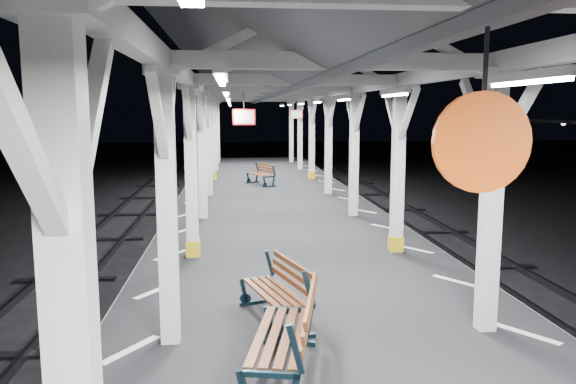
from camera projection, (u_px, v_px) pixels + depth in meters
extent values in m
plane|color=black|center=(310.00, 345.00, 9.18)|extent=(120.00, 120.00, 0.00)
cube|color=black|center=(310.00, 316.00, 9.11)|extent=(6.00, 50.00, 1.00)
cube|color=silver|center=(156.00, 291.00, 8.80)|extent=(1.00, 48.00, 0.01)
cube|color=silver|center=(457.00, 281.00, 9.28)|extent=(1.00, 48.00, 0.01)
cube|color=#2D2D33|center=(27.00, 352.00, 8.74)|extent=(0.08, 60.00, 0.16)
cube|color=#2D2D33|center=(567.00, 330.00, 9.61)|extent=(0.08, 60.00, 0.16)
cube|color=silver|center=(73.00, 362.00, 2.70)|extent=(0.22, 0.22, 3.20)
cube|color=silver|center=(52.00, 6.00, 2.47)|extent=(0.40, 0.40, 0.12)
cube|color=silver|center=(89.00, 121.00, 3.08)|extent=(0.10, 0.99, 0.99)
cube|color=silver|center=(12.00, 126.00, 2.00)|extent=(0.10, 0.99, 0.99)
cube|color=silver|center=(167.00, 213.00, 6.64)|extent=(0.22, 0.22, 3.20)
cube|color=silver|center=(163.00, 70.00, 6.41)|extent=(0.40, 0.40, 0.12)
cube|color=silver|center=(169.00, 115.00, 7.02)|extent=(0.10, 0.99, 0.99)
cube|color=silver|center=(158.00, 116.00, 5.94)|extent=(0.10, 0.99, 0.99)
cube|color=silver|center=(191.00, 175.00, 10.58)|extent=(0.22, 0.22, 3.20)
cube|color=silver|center=(189.00, 86.00, 10.34)|extent=(0.40, 0.40, 0.12)
cube|color=gold|center=(193.00, 248.00, 10.79)|extent=(0.26, 0.26, 0.30)
cube|color=silver|center=(192.00, 113.00, 10.96)|extent=(0.10, 0.99, 0.99)
cube|color=silver|center=(187.00, 114.00, 9.88)|extent=(0.10, 0.99, 0.99)
cube|color=silver|center=(202.00, 158.00, 14.52)|extent=(0.22, 0.22, 3.20)
cube|color=silver|center=(201.00, 93.00, 14.28)|extent=(0.40, 0.40, 0.12)
cube|color=silver|center=(202.00, 113.00, 14.90)|extent=(0.10, 0.99, 0.99)
cube|color=silver|center=(200.00, 113.00, 13.82)|extent=(0.10, 0.99, 0.99)
cube|color=silver|center=(209.00, 148.00, 18.46)|extent=(0.22, 0.22, 3.20)
cube|color=silver|center=(208.00, 96.00, 18.22)|extent=(0.40, 0.40, 0.12)
cube|color=silver|center=(209.00, 112.00, 18.84)|extent=(0.10, 0.99, 0.99)
cube|color=silver|center=(207.00, 112.00, 17.75)|extent=(0.10, 0.99, 0.99)
cube|color=silver|center=(213.00, 141.00, 22.40)|extent=(0.22, 0.22, 3.20)
cube|color=silver|center=(212.00, 99.00, 22.16)|extent=(0.40, 0.40, 0.12)
cube|color=gold|center=(213.00, 176.00, 22.60)|extent=(0.26, 0.26, 0.30)
cube|color=silver|center=(213.00, 112.00, 22.78)|extent=(0.10, 0.99, 0.99)
cube|color=silver|center=(212.00, 112.00, 21.69)|extent=(0.10, 0.99, 0.99)
cube|color=silver|center=(216.00, 136.00, 26.34)|extent=(0.22, 0.22, 3.20)
cube|color=silver|center=(215.00, 101.00, 26.10)|extent=(0.40, 0.40, 0.12)
cube|color=silver|center=(215.00, 112.00, 26.72)|extent=(0.10, 0.99, 0.99)
cube|color=silver|center=(215.00, 112.00, 25.63)|extent=(0.10, 0.99, 0.99)
cube|color=silver|center=(218.00, 133.00, 30.28)|extent=(0.22, 0.22, 3.20)
cube|color=silver|center=(217.00, 102.00, 30.04)|extent=(0.40, 0.40, 0.12)
cube|color=silver|center=(218.00, 112.00, 30.65)|extent=(0.10, 0.99, 0.99)
cube|color=silver|center=(217.00, 112.00, 29.57)|extent=(0.10, 0.99, 0.99)
cube|color=silver|center=(491.00, 207.00, 7.03)|extent=(0.22, 0.22, 3.20)
cube|color=silver|center=(498.00, 73.00, 6.80)|extent=(0.40, 0.40, 0.12)
cube|color=silver|center=(476.00, 115.00, 7.41)|extent=(0.10, 0.99, 0.99)
cube|color=silver|center=(518.00, 115.00, 6.33)|extent=(0.10, 0.99, 0.99)
cube|color=silver|center=(398.00, 173.00, 10.97)|extent=(0.22, 0.22, 3.20)
cube|color=silver|center=(400.00, 87.00, 10.73)|extent=(0.40, 0.40, 0.12)
cube|color=gold|center=(396.00, 243.00, 11.18)|extent=(0.26, 0.26, 0.30)
cube|color=silver|center=(392.00, 113.00, 11.35)|extent=(0.10, 0.99, 0.99)
cube|color=silver|center=(408.00, 114.00, 10.27)|extent=(0.10, 0.99, 0.99)
cube|color=silver|center=(354.00, 156.00, 14.91)|extent=(0.22, 0.22, 3.20)
cube|color=silver|center=(355.00, 93.00, 14.67)|extent=(0.40, 0.40, 0.12)
cube|color=silver|center=(350.00, 113.00, 15.29)|extent=(0.10, 0.99, 0.99)
cube|color=silver|center=(359.00, 113.00, 14.21)|extent=(0.10, 0.99, 0.99)
cube|color=silver|center=(328.00, 147.00, 18.85)|extent=(0.22, 0.22, 3.20)
cube|color=silver|center=(329.00, 97.00, 18.61)|extent=(0.40, 0.40, 0.12)
cube|color=silver|center=(326.00, 112.00, 19.23)|extent=(0.10, 0.99, 0.99)
cube|color=silver|center=(332.00, 112.00, 18.14)|extent=(0.10, 0.99, 0.99)
cube|color=silver|center=(312.00, 141.00, 22.79)|extent=(0.22, 0.22, 3.20)
cube|color=silver|center=(312.00, 99.00, 22.55)|extent=(0.40, 0.40, 0.12)
cube|color=gold|center=(312.00, 175.00, 23.00)|extent=(0.26, 0.26, 0.30)
cube|color=silver|center=(310.00, 112.00, 23.17)|extent=(0.10, 0.99, 0.99)
cube|color=silver|center=(314.00, 112.00, 22.08)|extent=(0.10, 0.99, 0.99)
cube|color=silver|center=(300.00, 136.00, 26.73)|extent=(0.22, 0.22, 3.20)
cube|color=silver|center=(300.00, 101.00, 26.49)|extent=(0.40, 0.40, 0.12)
cube|color=silver|center=(299.00, 112.00, 27.11)|extent=(0.10, 0.99, 0.99)
cube|color=silver|center=(302.00, 112.00, 26.02)|extent=(0.10, 0.99, 0.99)
cube|color=silver|center=(291.00, 133.00, 30.67)|extent=(0.22, 0.22, 3.20)
cube|color=silver|center=(291.00, 102.00, 30.43)|extent=(0.40, 0.40, 0.12)
cube|color=silver|center=(290.00, 112.00, 31.05)|extent=(0.10, 0.99, 0.99)
cube|color=silver|center=(292.00, 112.00, 29.96)|extent=(0.10, 0.99, 0.99)
cube|color=silver|center=(179.00, 72.00, 8.36)|extent=(0.18, 48.00, 0.24)
cube|color=silver|center=(438.00, 73.00, 8.75)|extent=(0.18, 48.00, 0.24)
cube|color=silver|center=(335.00, 61.00, 6.58)|extent=(4.20, 0.14, 0.20)
cube|color=silver|center=(297.00, 80.00, 10.52)|extent=(4.20, 0.14, 0.20)
cube|color=silver|center=(279.00, 88.00, 14.46)|extent=(4.20, 0.14, 0.20)
cube|color=silver|center=(269.00, 93.00, 18.40)|extent=(4.20, 0.14, 0.20)
cube|color=silver|center=(262.00, 96.00, 22.34)|extent=(4.20, 0.14, 0.20)
cube|color=silver|center=(258.00, 98.00, 26.28)|extent=(4.20, 0.14, 0.20)
cube|color=silver|center=(254.00, 100.00, 30.22)|extent=(4.20, 0.14, 0.20)
cube|color=silver|center=(312.00, 10.00, 8.42)|extent=(0.16, 48.00, 0.20)
cube|color=#474A4F|center=(225.00, 35.00, 8.35)|extent=(2.80, 49.00, 1.45)
cube|color=#474A4F|center=(396.00, 37.00, 8.60)|extent=(2.80, 49.00, 1.45)
cube|color=silver|center=(221.00, 74.00, 4.53)|extent=(0.10, 1.35, 0.08)
cube|color=white|center=(221.00, 80.00, 4.53)|extent=(0.05, 1.25, 0.05)
cube|color=silver|center=(226.00, 91.00, 8.47)|extent=(0.10, 1.35, 0.08)
cube|color=white|center=(226.00, 94.00, 8.47)|extent=(0.05, 1.25, 0.05)
cube|color=silver|center=(228.00, 97.00, 12.41)|extent=(0.10, 1.35, 0.08)
cube|color=white|center=(228.00, 99.00, 12.41)|extent=(0.05, 1.25, 0.05)
cube|color=silver|center=(229.00, 100.00, 16.34)|extent=(0.10, 1.35, 0.08)
cube|color=white|center=(229.00, 102.00, 16.35)|extent=(0.05, 1.25, 0.05)
cube|color=silver|center=(230.00, 102.00, 20.28)|extent=(0.10, 1.35, 0.08)
cube|color=white|center=(230.00, 104.00, 20.29)|extent=(0.05, 1.25, 0.05)
cube|color=silver|center=(230.00, 104.00, 24.22)|extent=(0.10, 1.35, 0.08)
cube|color=white|center=(230.00, 105.00, 24.23)|extent=(0.05, 1.25, 0.05)
cube|color=silver|center=(230.00, 105.00, 28.16)|extent=(0.10, 1.35, 0.08)
cube|color=white|center=(230.00, 106.00, 28.17)|extent=(0.05, 1.25, 0.05)
cube|color=silver|center=(528.00, 76.00, 4.78)|extent=(0.10, 1.35, 0.08)
cube|color=white|center=(528.00, 82.00, 4.79)|extent=(0.05, 1.25, 0.05)
cube|color=silver|center=(394.00, 91.00, 8.72)|extent=(0.10, 1.35, 0.08)
cube|color=white|center=(394.00, 95.00, 8.73)|extent=(0.05, 1.25, 0.05)
cube|color=silver|center=(344.00, 97.00, 12.66)|extent=(0.10, 1.35, 0.08)
cube|color=white|center=(344.00, 100.00, 12.67)|extent=(0.05, 1.25, 0.05)
cube|color=silver|center=(317.00, 101.00, 16.60)|extent=(0.10, 1.35, 0.08)
cube|color=white|center=(317.00, 102.00, 16.61)|extent=(0.05, 1.25, 0.05)
cube|color=silver|center=(301.00, 102.00, 20.54)|extent=(0.10, 1.35, 0.08)
cube|color=white|center=(301.00, 104.00, 20.54)|extent=(0.05, 1.25, 0.05)
cube|color=silver|center=(290.00, 104.00, 24.48)|extent=(0.10, 1.35, 0.08)
cube|color=white|center=(290.00, 105.00, 24.48)|extent=(0.05, 1.25, 0.05)
cube|color=silver|center=(282.00, 105.00, 28.42)|extent=(0.10, 1.35, 0.08)
cube|color=white|center=(282.00, 106.00, 28.42)|extent=(0.05, 1.25, 0.05)
cylinder|color=black|center=(486.00, 59.00, 2.69)|extent=(0.02, 0.02, 0.30)
cylinder|color=#E14B0C|center=(482.00, 142.00, 2.75)|extent=(0.50, 0.04, 0.50)
cylinder|color=black|center=(244.00, 101.00, 12.33)|extent=(0.02, 0.02, 0.36)
cube|color=red|center=(244.00, 117.00, 12.38)|extent=(0.50, 0.03, 0.35)
cube|color=white|center=(244.00, 117.00, 12.38)|extent=(0.44, 0.04, 0.29)
cylinder|color=black|center=(297.00, 105.00, 22.20)|extent=(0.02, 0.02, 0.36)
cube|color=red|center=(297.00, 114.00, 22.25)|extent=(0.50, 0.03, 0.35)
cube|color=white|center=(297.00, 114.00, 22.25)|extent=(0.44, 0.05, 0.29)
cube|color=black|center=(500.00, 149.00, 31.98)|extent=(0.20, 0.20, 3.30)
sphere|color=silver|center=(563.00, 123.00, 25.84)|extent=(0.20, 0.20, 0.20)
sphere|color=silver|center=(502.00, 121.00, 31.75)|extent=(0.20, 0.20, 0.20)
cube|color=black|center=(295.00, 349.00, 4.98)|extent=(0.18, 0.09, 0.46)
cube|color=black|center=(289.00, 343.00, 6.76)|extent=(0.63, 0.19, 0.06)
cube|color=black|center=(270.00, 325.00, 6.75)|extent=(0.17, 0.08, 0.49)
cube|color=black|center=(307.00, 327.00, 6.71)|extent=(0.15, 0.08, 0.49)
cube|color=black|center=(309.00, 290.00, 6.64)|extent=(0.18, 0.09, 0.46)
cube|color=brown|center=(261.00, 335.00, 5.89)|extent=(0.42, 1.58, 0.04)
cube|color=brown|center=(274.00, 335.00, 5.88)|extent=(0.42, 1.58, 0.04)
cube|color=brown|center=(287.00, 336.00, 5.86)|extent=(0.42, 1.58, 0.04)
cube|color=brown|center=(300.00, 336.00, 5.85)|extent=(0.42, 1.58, 0.04)
cube|color=brown|center=(307.00, 323.00, 5.82)|extent=(0.38, 1.57, 0.10)
cube|color=brown|center=(309.00, 311.00, 5.80)|extent=(0.38, 1.57, 0.10)
cube|color=brown|center=(311.00, 298.00, 5.77)|extent=(0.38, 1.57, 0.10)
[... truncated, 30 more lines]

